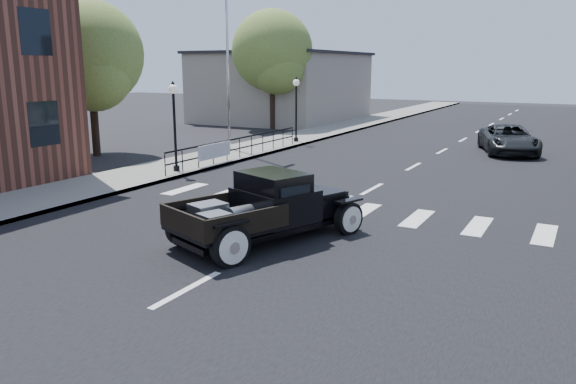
% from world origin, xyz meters
% --- Properties ---
extents(ground, '(120.00, 120.00, 0.00)m').
position_xyz_m(ground, '(0.00, 0.00, 0.00)').
color(ground, black).
rests_on(ground, ground).
extents(road, '(14.00, 80.00, 0.02)m').
position_xyz_m(road, '(0.00, 15.00, 0.01)').
color(road, black).
rests_on(road, ground).
extents(road_markings, '(12.00, 60.00, 0.06)m').
position_xyz_m(road_markings, '(0.00, 10.00, 0.00)').
color(road_markings, silver).
rests_on(road_markings, ground).
extents(sidewalk_left, '(3.00, 80.00, 0.15)m').
position_xyz_m(sidewalk_left, '(-8.50, 15.00, 0.07)').
color(sidewalk_left, gray).
rests_on(sidewalk_left, ground).
extents(low_building_left, '(10.00, 12.00, 5.00)m').
position_xyz_m(low_building_left, '(-15.00, 28.00, 2.50)').
color(low_building_left, gray).
rests_on(low_building_left, ground).
extents(railing, '(0.08, 10.00, 1.00)m').
position_xyz_m(railing, '(-7.30, 10.00, 0.65)').
color(railing, black).
rests_on(railing, sidewalk_left).
extents(banner, '(0.04, 2.20, 0.60)m').
position_xyz_m(banner, '(-7.22, 8.00, 0.45)').
color(banner, silver).
rests_on(banner, sidewalk_left).
extents(lamp_post_b, '(0.36, 0.36, 3.42)m').
position_xyz_m(lamp_post_b, '(-7.60, 6.00, 1.86)').
color(lamp_post_b, black).
rests_on(lamp_post_b, sidewalk_left).
extents(lamp_post_c, '(0.36, 0.36, 3.42)m').
position_xyz_m(lamp_post_c, '(-7.60, 16.00, 1.86)').
color(lamp_post_c, black).
rests_on(lamp_post_c, sidewalk_left).
extents(flagpole, '(0.12, 0.12, 12.02)m').
position_xyz_m(flagpole, '(-9.20, 12.00, 6.16)').
color(flagpole, silver).
rests_on(flagpole, sidewalk_left).
extents(big_tree_near, '(4.82, 4.82, 7.08)m').
position_xyz_m(big_tree_near, '(-14.00, 8.00, 3.54)').
color(big_tree_near, '#5B7130').
rests_on(big_tree_near, ground).
extents(big_tree_far, '(5.29, 5.29, 7.78)m').
position_xyz_m(big_tree_far, '(-12.50, 22.00, 3.89)').
color(big_tree_far, '#5B7130').
rests_on(big_tree_far, ground).
extents(hotrod_pickup, '(3.88, 5.36, 1.69)m').
position_xyz_m(hotrod_pickup, '(-0.24, 0.34, 0.84)').
color(hotrod_pickup, black).
rests_on(hotrod_pickup, ground).
extents(second_car, '(3.65, 5.35, 1.36)m').
position_xyz_m(second_car, '(2.93, 17.86, 0.68)').
color(second_car, black).
rests_on(second_car, ground).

